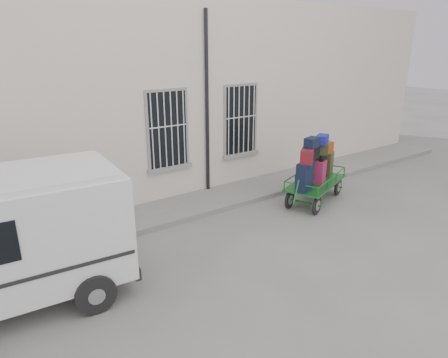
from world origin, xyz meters
TOP-DOWN VIEW (x-y plane):
  - ground at (0.00, 0.00)m, footprint 80.00×80.00m
  - building at (0.00, 5.50)m, footprint 24.00×5.15m
  - sidewalk at (0.00, 2.20)m, footprint 24.00×1.70m
  - luggage_cart at (3.18, 0.39)m, footprint 2.88×1.90m

SIDE VIEW (x-z plane):
  - ground at x=0.00m, z-range 0.00..0.00m
  - sidewalk at x=0.00m, z-range 0.00..0.15m
  - luggage_cart at x=3.18m, z-range 0.00..2.14m
  - building at x=0.00m, z-range 0.00..6.00m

